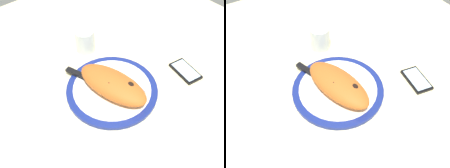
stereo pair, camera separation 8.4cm
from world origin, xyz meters
TOP-DOWN VIEW (x-y plane):
  - ground_plane at (0.00, 0.00)cm, footprint 150.00×150.00cm
  - plate at (0.00, 0.00)cm, footprint 31.62×31.62cm
  - calzone at (-1.07, 0.64)cm, footprint 27.62×16.37cm
  - fork at (-0.88, -8.66)cm, footprint 15.81×3.70cm
  - knife at (9.25, 4.33)cm, footprint 22.98×9.09cm
  - smartphone at (-11.08, -26.41)cm, footprint 12.52×8.50cm
  - water_glass at (23.06, -6.10)cm, footprint 7.46×7.46cm

SIDE VIEW (x-z plane):
  - ground_plane at x=0.00cm, z-range -3.00..0.00cm
  - smartphone at x=-11.08cm, z-range -0.02..1.14cm
  - plate at x=0.00cm, z-range -0.04..1.59cm
  - fork at x=-0.88cm, z-range 1.63..2.03cm
  - knife at x=9.25cm, z-range 1.53..2.73cm
  - water_glass at x=23.06cm, z-range -0.66..8.68cm
  - calzone at x=-1.07cm, z-range 1.64..8.15cm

